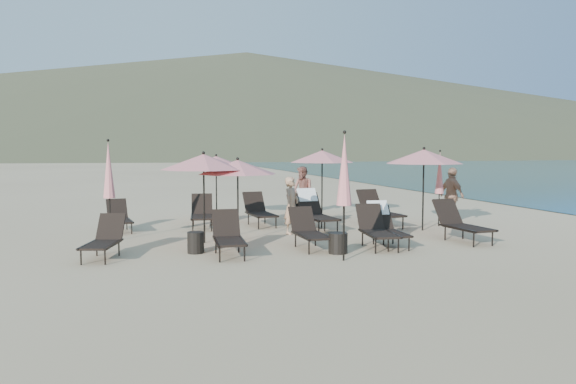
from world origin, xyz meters
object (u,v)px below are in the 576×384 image
object	(u,v)px
umbrella_open_3	(216,162)
side_table_1	(338,243)
lounger_4	(386,225)
beachgoer_b	(303,190)
lounger_11	(379,210)
umbrella_closed_0	(344,170)
umbrella_open_0	(204,162)
lounger_0	(104,239)
umbrella_open_4	(322,156)
side_table_0	(196,243)
lounger_9	(305,213)
umbrella_open_1	(238,167)
umbrella_closed_2	(109,170)
lounger_8	(259,210)
lounger_10	(315,210)
umbrella_closed_1	(440,173)
lounger_6	(119,217)
umbrella_open_2	(424,157)
beachgoer_c	(452,195)
lounger_1	(228,235)
lounger_5	(461,223)
lounger_2	(309,230)
lounger_3	(376,228)
beachgoer_a	(292,205)

from	to	relation	value
umbrella_open_3	side_table_1	size ratio (longest dim) A/B	4.64
lounger_4	beachgoer_b	bearing A→B (deg)	95.31
lounger_11	umbrella_closed_0	bearing A→B (deg)	-128.11
umbrella_open_0	lounger_4	bearing A→B (deg)	-20.14
lounger_0	umbrella_open_4	bearing A→B (deg)	51.63
side_table_0	umbrella_open_3	bearing A→B (deg)	76.56
lounger_9	umbrella_open_3	bearing A→B (deg)	127.37
lounger_9	umbrella_open_1	size ratio (longest dim) A/B	0.80
umbrella_closed_0	umbrella_closed_2	xyz separation A→B (m)	(-4.78, 3.81, -0.10)
lounger_8	umbrella_closed_0	bearing A→B (deg)	-89.13
lounger_10	umbrella_open_1	bearing A→B (deg)	-153.42
umbrella_open_1	umbrella_closed_1	world-z (taller)	umbrella_closed_1
lounger_6	side_table_0	bearing A→B (deg)	-74.31
umbrella_open_2	side_table_1	distance (m)	4.80
beachgoer_c	lounger_1	bearing A→B (deg)	105.63
lounger_5	umbrella_open_3	xyz separation A→B (m)	(-5.34, 5.68, 1.43)
umbrella_open_1	beachgoer_c	bearing A→B (deg)	12.27
side_table_0	side_table_1	size ratio (longest dim) A/B	1.04
lounger_8	umbrella_closed_1	bearing A→B (deg)	-22.00
beachgoer_b	side_table_0	bearing A→B (deg)	-60.99
umbrella_closed_2	umbrella_open_4	bearing A→B (deg)	22.71
lounger_2	lounger_4	size ratio (longest dim) A/B	0.95
lounger_1	umbrella_open_1	bearing A→B (deg)	76.26
lounger_6	umbrella_open_3	world-z (taller)	umbrella_open_3
umbrella_closed_1	beachgoer_c	xyz separation A→B (m)	(0.73, 0.46, -0.73)
umbrella_open_1	beachgoer_c	xyz separation A→B (m)	(7.07, 1.54, -1.01)
umbrella_open_4	beachgoer_b	bearing A→B (deg)	96.60
beachgoer_c	lounger_5	bearing A→B (deg)	144.42
lounger_9	umbrella_closed_2	bearing A→B (deg)	-175.98
lounger_8	side_table_1	distance (m)	4.94
lounger_1	beachgoer_b	world-z (taller)	beachgoer_b
lounger_3	lounger_8	size ratio (longest dim) A/B	1.01
lounger_2	beachgoer_b	size ratio (longest dim) A/B	0.95
umbrella_open_1	lounger_5	bearing A→B (deg)	-15.29
lounger_0	lounger_8	bearing A→B (deg)	58.02
lounger_8	lounger_10	bearing A→B (deg)	-45.92
umbrella_open_4	side_table_0	distance (m)	7.03
umbrella_closed_0	lounger_11	bearing A→B (deg)	57.14
lounger_4	side_table_0	size ratio (longest dim) A/B	3.54
umbrella_open_1	side_table_1	size ratio (longest dim) A/B	4.58
beachgoer_b	umbrella_open_2	bearing A→B (deg)	-1.82
lounger_2	beachgoer_a	world-z (taller)	beachgoer_a
beachgoer_c	lounger_2	bearing A→B (deg)	109.97
lounger_1	lounger_4	size ratio (longest dim) A/B	0.99
lounger_10	lounger_1	bearing A→B (deg)	-138.12
umbrella_open_3	beachgoer_a	size ratio (longest dim) A/B	1.37
lounger_11	umbrella_open_0	bearing A→B (deg)	-169.67
lounger_2	lounger_11	bearing A→B (deg)	41.98
lounger_6	lounger_11	size ratio (longest dim) A/B	0.83
umbrella_closed_0	side_table_0	size ratio (longest dim) A/B	5.67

